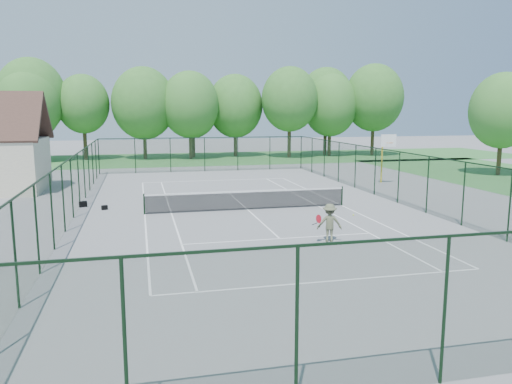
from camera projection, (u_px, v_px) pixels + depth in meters
ground at (248, 210)px, 27.19m from camera, size 140.00×140.00×0.00m
grass_far at (191, 159)px, 56.01m from camera, size 80.00×16.00×0.01m
court_lines at (248, 210)px, 27.19m from camera, size 11.05×23.85×0.01m
tennis_net at (248, 199)px, 27.09m from camera, size 11.08×0.08×1.10m
fence_enclosure at (248, 181)px, 26.94m from camera, size 18.05×36.05×3.02m
tree_line_far at (190, 105)px, 55.05m from camera, size 39.40×6.40×9.70m
basketball_goal at (385, 149)px, 36.60m from camera, size 1.20×1.43×3.65m
tree_side at (503, 111)px, 40.97m from camera, size 5.35×5.35×8.48m
sports_bag_a at (83, 204)px, 27.96m from camera, size 0.46×0.38×0.32m
sports_bag_b at (105, 208)px, 27.17m from camera, size 0.36×0.29×0.24m
tennis_player at (329, 223)px, 20.45m from camera, size 2.14×0.88×1.58m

